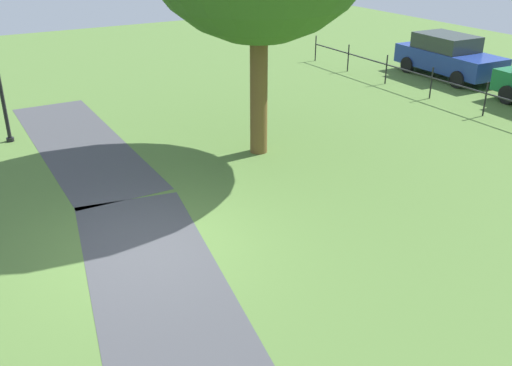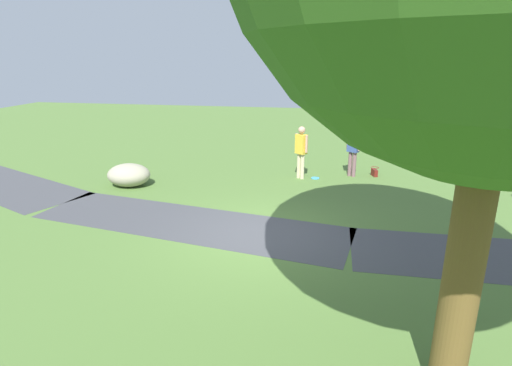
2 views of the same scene
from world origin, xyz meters
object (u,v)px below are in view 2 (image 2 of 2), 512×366
Objects in this scene: lawn_boulder at (129,175)px; handbag_on_grass at (374,172)px; man_near_boulder at (301,148)px; woman_with_handbag at (353,147)px; backpack_by_boulder at (135,172)px; frisbee_on_grass at (315,178)px.

handbag_on_grass is (-7.77, -2.56, -0.22)m from lawn_boulder.
lawn_boulder is at bearing 19.01° from man_near_boulder.
woman_with_handbag reaches higher than man_near_boulder.
handbag_on_grass is 8.19m from backpack_by_boulder.
man_near_boulder is 1.14m from frisbee_on_grass.
lawn_boulder is 0.78× the size of woman_with_handbag.
woman_with_handbag is 5.16× the size of handbag_on_grass.
backpack_by_boulder is at bearing 9.21° from frisbee_on_grass.
lawn_boulder reaches higher than frisbee_on_grass.
man_near_boulder is at bearing 8.58° from frisbee_on_grass.
man_near_boulder is 6.33× the size of frisbee_on_grass.
backpack_by_boulder is 6.12m from frisbee_on_grass.
lawn_boulder is 4.93× the size of frisbee_on_grass.
lawn_boulder reaches higher than backpack_by_boulder.
backpack_by_boulder is (8.03, 1.64, 0.05)m from handbag_on_grass.
man_near_boulder is (-5.29, -1.82, 0.67)m from lawn_boulder.
lawn_boulder reaches higher than handbag_on_grass.
woman_with_handbag is at bearing -168.47° from backpack_by_boulder.
woman_with_handbag reaches higher than backpack_by_boulder.
lawn_boulder is at bearing 105.37° from backpack_by_boulder.
handbag_on_grass is at bearing -163.41° from man_near_boulder.
lawn_boulder is at bearing 18.24° from handbag_on_grass.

